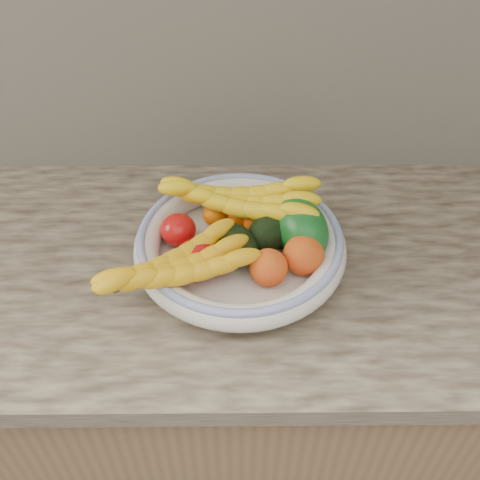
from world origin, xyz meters
The scene contains 15 objects.
kitchen_counter centered at (0.00, 1.69, 0.46)m, with size 2.44×0.66×1.40m.
fruit_bowl centered at (0.00, 1.66, 0.95)m, with size 0.39×0.39×0.08m.
clementine_back_left centered at (-0.05, 1.74, 0.95)m, with size 0.05×0.05×0.04m, color orange.
clementine_back_right centered at (0.01, 1.78, 0.95)m, with size 0.05×0.05×0.05m, color #FF6D05.
clementine_back_mid centered at (0.00, 1.74, 0.95)m, with size 0.05×0.05×0.05m, color #E05204.
clementine_extra centered at (0.03, 1.72, 0.95)m, with size 0.05×0.05×0.04m, color #F26005.
tomato_left centered at (-0.11, 1.69, 0.96)m, with size 0.07×0.07×0.06m, color red.
tomato_near_left centered at (-0.08, 1.61, 0.96)m, with size 0.08×0.08×0.07m, color #B90F0D.
avocado_center centered at (-0.01, 1.64, 0.96)m, with size 0.07×0.10×0.07m, color black.
avocado_right centered at (0.06, 1.68, 0.96)m, with size 0.07×0.11×0.07m, color black.
green_mango centered at (0.11, 1.68, 0.98)m, with size 0.09×0.14×0.10m, color #0E4F17.
peach_front centered at (0.05, 1.58, 0.97)m, with size 0.07×0.07×0.07m, color orange.
peach_right centered at (0.11, 1.61, 0.97)m, with size 0.07×0.07×0.07m, color orange.
banana_bunch_back centered at (0.00, 1.73, 0.99)m, with size 0.32×0.12×0.09m, color yellow, non-canonical shape.
banana_bunch_front centered at (-0.11, 1.56, 0.98)m, with size 0.29×0.11×0.08m, color yellow, non-canonical shape.
Camera 1 is at (-0.01, 0.95, 1.63)m, focal length 40.00 mm.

